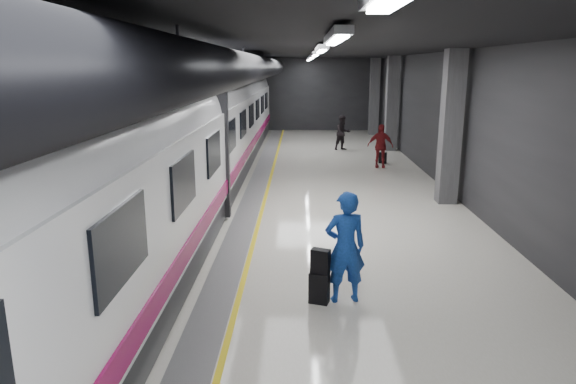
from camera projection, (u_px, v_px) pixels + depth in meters
ground at (295, 220)px, 13.73m from camera, size 40.00×40.00×0.00m
platform_hall at (285, 84)px, 13.82m from camera, size 10.02×40.02×4.51m
train at (170, 143)px, 13.31m from camera, size 3.05×38.00×4.05m
traveler_main at (345, 247)px, 8.80m from camera, size 0.80×0.60×1.98m
suitcase_main at (319, 288)px, 8.89m from camera, size 0.39×0.30×0.55m
shoulder_bag at (320, 261)px, 8.78m from camera, size 0.36×0.28×0.43m
traveler_far_a at (343, 133)px, 25.06m from camera, size 1.03×0.96×1.70m
traveler_far_b at (380, 146)px, 20.72m from camera, size 1.05×0.48×1.76m
suitcase_far at (383, 158)px, 21.76m from camera, size 0.36×0.30×0.46m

